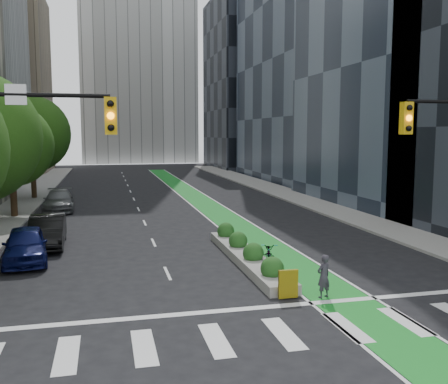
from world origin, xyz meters
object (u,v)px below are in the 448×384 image
cyclist (324,276)px  parked_car_left_near (25,245)px  median_planter (247,254)px  parked_car_left_far (59,201)px  bicycle (269,254)px  parked_car_left_mid (47,231)px

cyclist → parked_car_left_near: 13.33m
cyclist → median_planter: bearing=-97.2°
median_planter → parked_car_left_near: parked_car_left_near is taller
parked_car_left_near → parked_car_left_far: size_ratio=0.88×
bicycle → parked_car_left_near: (-10.46, 3.06, 0.27)m
cyclist → parked_car_left_near: bearing=-55.5°
parked_car_left_mid → parked_car_left_far: (-0.46, 12.31, -0.04)m
bicycle → parked_car_left_far: size_ratio=0.38×
bicycle → parked_car_left_far: parked_car_left_far is taller
bicycle → parked_car_left_mid: 11.57m
bicycle → cyclist: size_ratio=1.27×
bicycle → cyclist: bearing=-66.3°
cyclist → parked_car_left_near: (-10.92, 7.64, 0.01)m
median_planter → parked_car_left_mid: parked_car_left_mid is taller
parked_car_left_near → parked_car_left_far: 15.32m
median_planter → parked_car_left_mid: (-9.05, 5.28, 0.43)m
cyclist → parked_car_left_far: cyclist is taller
parked_car_left_near → parked_car_left_far: (0.15, 15.32, -0.03)m
parked_car_left_mid → parked_car_left_far: bearing=90.4°
median_planter → parked_car_left_mid: bearing=149.7°
median_planter → bicycle: size_ratio=5.16×
bicycle → parked_car_left_mid: size_ratio=0.41×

